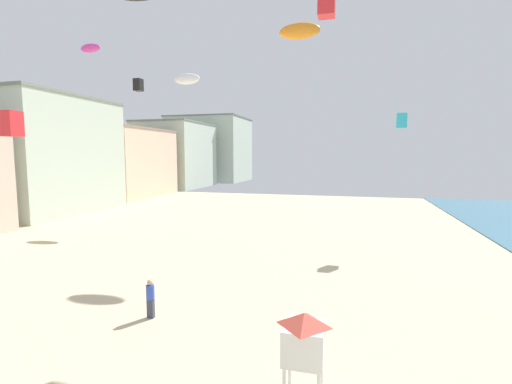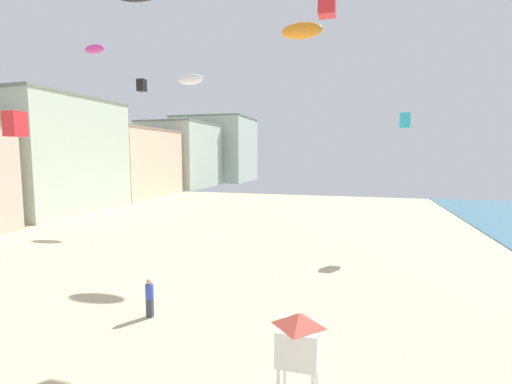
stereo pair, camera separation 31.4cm
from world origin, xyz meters
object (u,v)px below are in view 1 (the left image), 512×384
at_px(kite_red_box, 327,3).
at_px(kite_cyan_box, 402,121).
at_px(lifeguard_stand, 304,338).
at_px(kite_magenta_parafoil, 90,48).
at_px(kite_orange_parafoil, 300,31).
at_px(kite_flyer, 150,296).
at_px(kite_black_box, 138,85).
at_px(kite_red_box_2, 11,124).
at_px(kite_white_parafoil, 187,79).

bearing_deg(kite_red_box, kite_cyan_box, 64.31).
relative_size(lifeguard_stand, kite_magenta_parafoil, 1.44).
distance_m(kite_cyan_box, kite_orange_parafoil, 9.77).
bearing_deg(kite_cyan_box, lifeguard_stand, -103.30).
height_order(kite_flyer, lifeguard_stand, lifeguard_stand).
bearing_deg(kite_black_box, kite_orange_parafoil, -1.29).
distance_m(lifeguard_stand, kite_red_box, 15.32).
xyz_separation_m(kite_magenta_parafoil, kite_red_box_2, (0.83, -8.02, -6.48)).
xyz_separation_m(kite_white_parafoil, kite_orange_parafoil, (12.10, -7.33, 1.18)).
relative_size(kite_white_parafoil, kite_red_box_2, 1.84).
relative_size(kite_magenta_parafoil, kite_black_box, 1.83).
height_order(kite_flyer, kite_orange_parafoil, kite_orange_parafoil).
relative_size(lifeguard_stand, kite_red_box, 2.01).
bearing_deg(kite_red_box, lifeguard_stand, -88.36).
distance_m(lifeguard_stand, kite_red_box_2, 20.59).
relative_size(lifeguard_stand, kite_cyan_box, 2.38).
xyz_separation_m(kite_magenta_parafoil, kite_red_box, (18.55, -6.24, -0.97)).
distance_m(kite_flyer, kite_black_box, 19.79).
xyz_separation_m(kite_white_parafoil, kite_red_box_2, (-3.24, -16.58, -5.61)).
xyz_separation_m(kite_cyan_box, kite_red_box, (-4.82, -10.01, 4.83)).
bearing_deg(lifeguard_stand, kite_orange_parafoil, 114.87).
bearing_deg(kite_flyer, kite_orange_parafoil, 49.99).
height_order(kite_flyer, kite_red_box, kite_red_box).
height_order(kite_cyan_box, kite_black_box, kite_black_box).
bearing_deg(kite_white_parafoil, kite_cyan_box, -13.93).
bearing_deg(kite_orange_parafoil, kite_cyan_box, 19.52).
relative_size(lifeguard_stand, kite_white_parafoil, 0.95).
height_order(kite_magenta_parafoil, kite_black_box, kite_magenta_parafoil).
xyz_separation_m(lifeguard_stand, kite_orange_parafoil, (-2.64, 16.71, 13.49)).
relative_size(kite_white_parafoil, kite_magenta_parafoil, 1.52).
bearing_deg(kite_red_box_2, kite_red_box, 5.74).
distance_m(kite_red_box_2, kite_orange_parafoil, 19.15).
xyz_separation_m(kite_cyan_box, kite_orange_parafoil, (-7.19, -2.55, 6.10)).
height_order(lifeguard_stand, kite_red_box_2, kite_red_box_2).
relative_size(kite_white_parafoil, kite_red_box, 2.11).
bearing_deg(kite_flyer, kite_magenta_parafoil, 112.56).
bearing_deg(kite_cyan_box, kite_red_box_2, -152.37).
height_order(kite_white_parafoil, kite_black_box, kite_white_parafoil).
height_order(kite_flyer, kite_red_box_2, kite_red_box_2).
height_order(kite_white_parafoil, kite_magenta_parafoil, kite_magenta_parafoil).
xyz_separation_m(kite_flyer, lifeguard_stand, (6.80, -3.50, 0.92)).
height_order(kite_white_parafoil, kite_orange_parafoil, kite_orange_parafoil).
bearing_deg(kite_white_parafoil, kite_magenta_parafoil, -115.43).
bearing_deg(kite_red_box_2, kite_cyan_box, 27.63).
bearing_deg(kite_red_box, kite_red_box_2, -174.26).
distance_m(kite_white_parafoil, kite_black_box, 7.33).
height_order(kite_flyer, kite_cyan_box, kite_cyan_box).
bearing_deg(lifeguard_stand, kite_red_box_2, 173.35).
bearing_deg(lifeguard_stand, kite_white_parafoil, 137.41).
height_order(kite_red_box_2, kite_orange_parafoil, kite_orange_parafoil).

